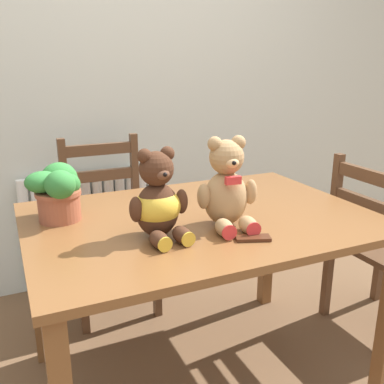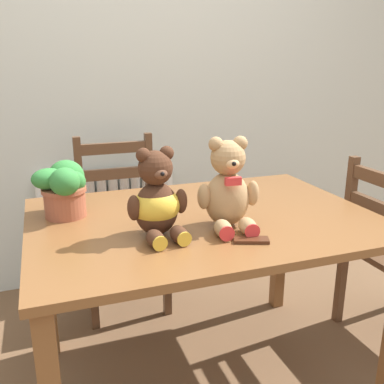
# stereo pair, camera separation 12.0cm
# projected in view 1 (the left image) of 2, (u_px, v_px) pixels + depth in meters

# --- Properties ---
(wall_back) EXTENTS (8.00, 0.04, 2.60)m
(wall_back) POSITION_uv_depth(u_px,v_px,m) (119.00, 71.00, 2.52)
(wall_back) COLOR silver
(wall_back) RESTS_ON ground_plane
(radiator) EXTENTS (0.84, 0.10, 0.72)m
(radiator) POSITION_uv_depth(u_px,v_px,m) (95.00, 234.00, 2.65)
(radiator) COLOR white
(radiator) RESTS_ON ground_plane
(dining_table) EXTENTS (1.33, 0.94, 0.77)m
(dining_table) POSITION_uv_depth(u_px,v_px,m) (201.00, 239.00, 1.71)
(dining_table) COLOR brown
(dining_table) RESTS_ON ground_plane
(wooden_chair_behind) EXTENTS (0.44, 0.38, 0.96)m
(wooden_chair_behind) POSITION_uv_depth(u_px,v_px,m) (108.00, 227.00, 2.36)
(wooden_chair_behind) COLOR brown
(wooden_chair_behind) RESTS_ON ground_plane
(wooden_chair_side) EXTENTS (0.42, 0.45, 0.91)m
(wooden_chair_side) POSITION_uv_depth(u_px,v_px,m) (382.00, 247.00, 2.13)
(wooden_chair_side) COLOR brown
(wooden_chair_side) RESTS_ON ground_plane
(teddy_bear_left) EXTENTS (0.22, 0.23, 0.31)m
(teddy_bear_left) POSITION_uv_depth(u_px,v_px,m) (158.00, 202.00, 1.45)
(teddy_bear_left) COLOR #472819
(teddy_bear_left) RESTS_ON dining_table
(teddy_bear_right) EXTENTS (0.23, 0.24, 0.33)m
(teddy_bear_right) POSITION_uv_depth(u_px,v_px,m) (227.00, 188.00, 1.55)
(teddy_bear_right) COLOR tan
(teddy_bear_right) RESTS_ON dining_table
(potted_plant) EXTENTS (0.20, 0.24, 0.21)m
(potted_plant) POSITION_uv_depth(u_px,v_px,m) (58.00, 190.00, 1.62)
(potted_plant) COLOR #9E5138
(potted_plant) RESTS_ON dining_table
(chocolate_bar) EXTENTS (0.13, 0.09, 0.01)m
(chocolate_bar) POSITION_uv_depth(u_px,v_px,m) (253.00, 238.00, 1.45)
(chocolate_bar) COLOR #472314
(chocolate_bar) RESTS_ON dining_table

